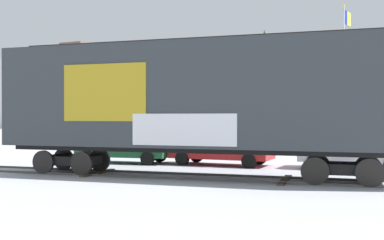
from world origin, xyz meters
name	(u,v)px	position (x,y,z in m)	size (l,w,h in m)	color
ground_plane	(182,177)	(0.00, 0.00, 0.00)	(260.00, 260.00, 0.00)	#B2B5BC
track	(220,177)	(1.44, -0.03, 0.04)	(60.02, 3.31, 0.08)	#4C4742
freight_car	(195,98)	(0.51, 0.00, 2.95)	(14.96, 3.18, 5.15)	#33383D
flagpole	(345,59)	(6.11, 13.41, 5.71)	(0.54, 1.48, 8.95)	silver
hillside	(302,94)	(-0.01, 78.10, 6.68)	(156.29, 34.84, 17.11)	silver
parked_car_green	(124,145)	(-4.36, 4.50, 0.85)	(4.53, 1.89, 1.69)	#1E5933
parked_car_red	(220,146)	(0.36, 4.74, 0.87)	(4.87, 2.40, 1.73)	#B21E1E
parked_car_white	(352,149)	(6.20, 4.47, 0.87)	(4.71, 2.47, 1.71)	silver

